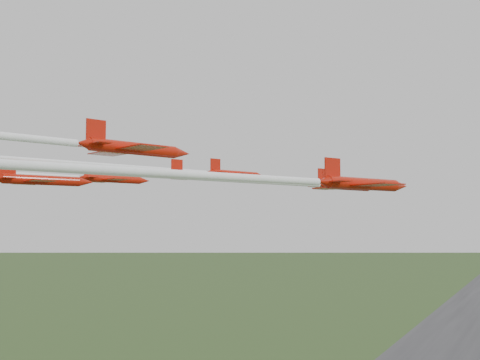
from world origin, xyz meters
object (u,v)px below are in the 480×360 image
at_px(jet_row2_left, 148,168).
at_px(jet_row2_right, 281,182).
at_px(jet_row3_right, 250,178).
at_px(jet_row3_mid, 99,170).
at_px(jet_row4_right, 7,136).
at_px(jet_lead, 278,180).
at_px(jet_row3_left, 41,175).

relative_size(jet_row2_left, jet_row2_right, 1.30).
bearing_deg(jet_row2_left, jet_row3_right, -17.95).
xyz_separation_m(jet_row3_mid, jet_row4_right, (5.50, -17.99, 1.04)).
height_order(jet_lead, jet_row3_left, jet_row3_left).
height_order(jet_row2_right, jet_row4_right, jet_row4_right).
distance_m(jet_row3_left, jet_row3_mid, 23.76).
bearing_deg(jet_row2_right, jet_row3_right, -49.68).
xyz_separation_m(jet_row3_right, jet_row4_right, (-17.01, -9.56, 3.28)).
distance_m(jet_row2_left, jet_row4_right, 34.53).
bearing_deg(jet_row4_right, jet_row3_right, 50.54).
bearing_deg(jet_row2_left, jet_row3_left, -145.45).
height_order(jet_row3_mid, jet_row3_right, jet_row3_mid).
relative_size(jet_row2_left, jet_row4_right, 1.12).
bearing_deg(jet_row3_right, jet_lead, 136.61).
height_order(jet_lead, jet_row3_right, jet_lead).
xyz_separation_m(jet_lead, jet_row3_right, (10.00, -29.71, -2.14)).
distance_m(jet_lead, jet_row3_mid, 24.68).
height_order(jet_row2_left, jet_row3_left, jet_row2_left).
relative_size(jet_lead, jet_row2_right, 1.12).
height_order(jet_lead, jet_row3_mid, jet_lead).
height_order(jet_lead, jet_row4_right, jet_row4_right).
bearing_deg(jet_lead, jet_row3_mid, -97.23).
xyz_separation_m(jet_row2_left, jet_row4_right, (9.71, -33.14, -0.62)).
height_order(jet_row2_left, jet_row4_right, jet_row2_left).
height_order(jet_row2_right, jet_row3_right, jet_row2_right).
height_order(jet_row2_right, jet_row3_mid, jet_row3_mid).
xyz_separation_m(jet_row2_left, jet_row3_mid, (4.21, -15.15, -1.66)).
bearing_deg(jet_row3_left, jet_row3_right, -1.13).
distance_m(jet_row2_right, jet_row3_mid, 20.19).
relative_size(jet_row3_left, jet_row3_right, 0.96).
bearing_deg(jet_row2_left, jet_row2_right, 9.68).
bearing_deg(jet_row3_mid, jet_row2_right, 55.47).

